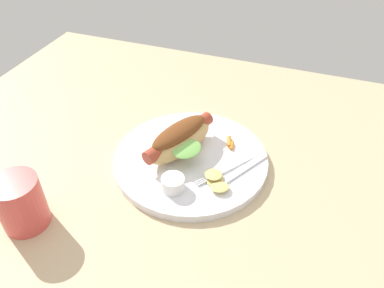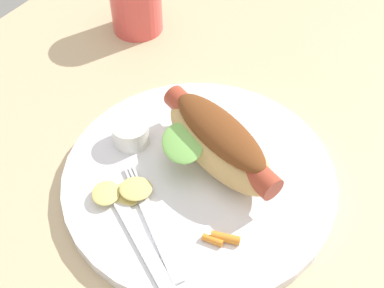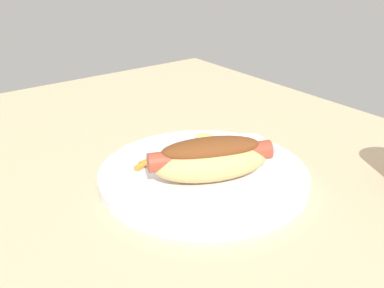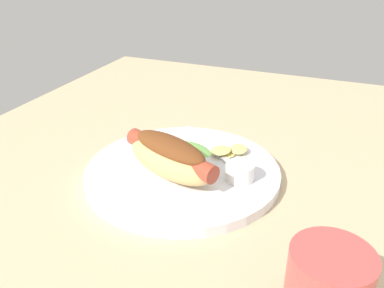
# 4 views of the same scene
# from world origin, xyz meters

# --- Properties ---
(ground_plane) EXTENTS (1.20, 0.90, 0.02)m
(ground_plane) POSITION_xyz_m (0.00, 0.00, -0.01)
(ground_plane) COLOR tan
(plate) EXTENTS (0.31, 0.31, 0.02)m
(plate) POSITION_xyz_m (0.00, -0.01, 0.01)
(plate) COLOR white
(plate) RESTS_ON ground_plane
(hot_dog) EXTENTS (0.12, 0.18, 0.06)m
(hot_dog) POSITION_xyz_m (-0.03, 0.00, 0.05)
(hot_dog) COLOR tan
(hot_dog) RESTS_ON plate
(sauce_ramekin) EXTENTS (0.04, 0.04, 0.03)m
(sauce_ramekin) POSITION_xyz_m (0.00, -0.10, 0.03)
(sauce_ramekin) COLOR white
(sauce_ramekin) RESTS_ON plate
(fork) EXTENTS (0.10, 0.13, 0.00)m
(fork) POSITION_xyz_m (0.08, -0.02, 0.02)
(fork) COLOR silver
(fork) RESTS_ON plate
(knife) EXTENTS (0.08, 0.13, 0.00)m
(knife) POSITION_xyz_m (0.10, -0.02, 0.02)
(knife) COLOR silver
(knife) RESTS_ON plate
(chips_pile) EXTENTS (0.07, 0.07, 0.01)m
(chips_pile) POSITION_xyz_m (0.07, -0.06, 0.02)
(chips_pile) COLOR #D7C46C
(chips_pile) RESTS_ON plate
(carrot_garnish) EXTENTS (0.02, 0.04, 0.01)m
(carrot_garnish) POSITION_xyz_m (0.06, 0.05, 0.02)
(carrot_garnish) COLOR orange
(carrot_garnish) RESTS_ON plate
(drinking_cup) EXTENTS (0.08, 0.08, 0.09)m
(drinking_cup) POSITION_xyz_m (-0.21, -0.24, 0.05)
(drinking_cup) COLOR #D84C47
(drinking_cup) RESTS_ON ground_plane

